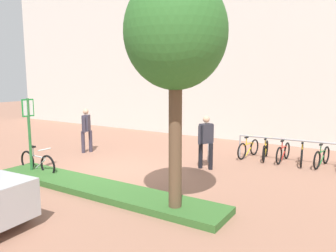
# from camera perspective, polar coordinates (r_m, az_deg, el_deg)

# --- Properties ---
(ground_plane) EXTENTS (60.00, 60.00, 0.00)m
(ground_plane) POSITION_cam_1_polar(r_m,az_deg,el_deg) (10.61, -9.55, -7.65)
(ground_plane) COLOR #936651
(building_facade) EXTENTS (28.00, 1.20, 10.00)m
(building_facade) POSITION_cam_1_polar(r_m,az_deg,el_deg) (16.65, 7.93, 15.58)
(building_facade) COLOR silver
(building_facade) RESTS_ON ground
(planter_strip) EXTENTS (7.00, 1.10, 0.16)m
(planter_strip) POSITION_cam_1_polar(r_m,az_deg,el_deg) (8.80, -11.93, -10.59)
(planter_strip) COLOR #336028
(planter_strip) RESTS_ON ground
(tree_sidewalk) EXTENTS (2.10, 2.10, 4.97)m
(tree_sidewalk) POSITION_cam_1_polar(r_m,az_deg,el_deg) (6.82, 1.33, 15.54)
(tree_sidewalk) COLOR brown
(tree_sidewalk) RESTS_ON ground
(parking_sign_post) EXTENTS (0.08, 0.36, 2.32)m
(parking_sign_post) POSITION_cam_1_polar(r_m,az_deg,el_deg) (10.53, -23.03, 0.13)
(parking_sign_post) COLOR #2D7238
(parking_sign_post) RESTS_ON ground
(bike_at_sign) EXTENTS (1.68, 0.42, 0.86)m
(bike_at_sign) POSITION_cam_1_polar(r_m,az_deg,el_deg) (10.78, -21.76, -5.97)
(bike_at_sign) COLOR black
(bike_at_sign) RESTS_ON ground
(bike_rack_cluster) EXTENTS (3.76, 1.63, 0.83)m
(bike_rack_cluster) POSITION_cam_1_polar(r_m,az_deg,el_deg) (12.09, 20.82, -4.40)
(bike_rack_cluster) COLOR #99999E
(bike_rack_cluster) RESTS_ON ground
(bollard_steel) EXTENTS (0.16, 0.16, 0.90)m
(bollard_steel) POSITION_cam_1_polar(r_m,az_deg,el_deg) (11.50, 7.31, -4.01)
(bollard_steel) COLOR #ADADB2
(bollard_steel) RESTS_ON ground
(person_suited_dark) EXTENTS (0.48, 0.56, 1.72)m
(person_suited_dark) POSITION_cam_1_polar(r_m,az_deg,el_deg) (10.51, 6.61, -2.23)
(person_suited_dark) COLOR black
(person_suited_dark) RESTS_ON ground
(person_suited_navy) EXTENTS (0.41, 0.54, 1.72)m
(person_suited_navy) POSITION_cam_1_polar(r_m,az_deg,el_deg) (13.14, -14.02, -0.27)
(person_suited_navy) COLOR #383342
(person_suited_navy) RESTS_ON ground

